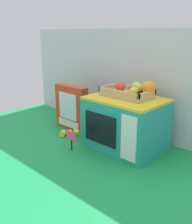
# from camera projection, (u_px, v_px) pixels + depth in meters

# --- Properties ---
(ground_plane) EXTENTS (1.70, 1.70, 0.00)m
(ground_plane) POSITION_uv_depth(u_px,v_px,m) (95.00, 138.00, 1.51)
(ground_plane) COLOR #198C47
(ground_plane) RESTS_ON ground
(display_back_panel) EXTENTS (1.61, 0.03, 0.60)m
(display_back_panel) POSITION_uv_depth(u_px,v_px,m) (122.00, 81.00, 1.58)
(display_back_panel) COLOR silver
(display_back_panel) RESTS_ON ground
(toy_microwave) EXTENTS (0.38, 0.29, 0.27)m
(toy_microwave) POSITION_uv_depth(u_px,v_px,m) (125.00, 123.00, 1.36)
(toy_microwave) COLOR teal
(toy_microwave) RESTS_ON ground
(food_groups_crate) EXTENTS (0.27, 0.16, 0.09)m
(food_groups_crate) POSITION_uv_depth(u_px,v_px,m) (132.00, 91.00, 1.33)
(food_groups_crate) COLOR tan
(food_groups_crate) RESTS_ON toy_microwave
(cookie_set_box) EXTENTS (0.24, 0.06, 0.27)m
(cookie_set_box) POSITION_uv_depth(u_px,v_px,m) (71.00, 108.00, 1.63)
(cookie_set_box) COLOR red
(cookie_set_box) RESTS_ON ground
(price_sign) EXTENTS (0.07, 0.01, 0.10)m
(price_sign) POSITION_uv_depth(u_px,v_px,m) (71.00, 138.00, 1.34)
(price_sign) COLOR black
(price_sign) RESTS_ON ground
(loose_toy_banana) EXTENTS (0.10, 0.12, 0.03)m
(loose_toy_banana) POSITION_uv_depth(u_px,v_px,m) (70.00, 133.00, 1.54)
(loose_toy_banana) COLOR yellow
(loose_toy_banana) RESTS_ON ground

